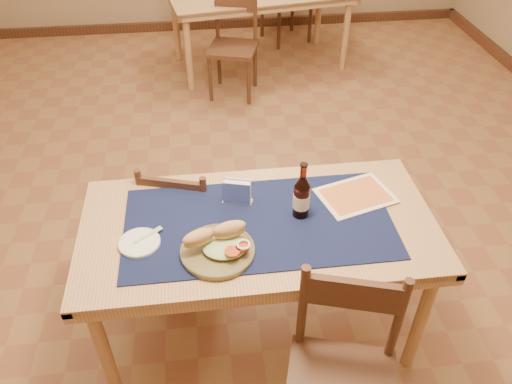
{
  "coord_description": "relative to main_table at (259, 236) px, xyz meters",
  "views": [
    {
      "loc": [
        -0.21,
        -2.43,
        2.28
      ],
      "look_at": [
        0.0,
        -0.7,
        0.85
      ],
      "focal_mm": 35.0,
      "sensor_mm": 36.0,
      "label": 1
    }
  ],
  "objects": [
    {
      "name": "room",
      "position": [
        0.0,
        0.8,
        0.73
      ],
      "size": [
        6.04,
        7.04,
        2.84
      ],
      "color": "olive",
      "rests_on": "ground"
    },
    {
      "name": "chair_main_far",
      "position": [
        -0.35,
        0.44,
        -0.24
      ],
      "size": [
        0.48,
        0.48,
        0.83
      ],
      "color": "#472719",
      "rests_on": "ground"
    },
    {
      "name": "beer_bottle",
      "position": [
        0.2,
        0.03,
        0.19
      ],
      "size": [
        0.08,
        0.08,
        0.28
      ],
      "color": "#3F140B",
      "rests_on": "placemat"
    },
    {
      "name": "chair_main_near",
      "position": [
        0.25,
        -0.64,
        -0.19
      ],
      "size": [
        0.53,
        0.53,
        0.92
      ],
      "color": "#472719",
      "rests_on": "ground"
    },
    {
      "name": "placemat",
      "position": [
        0.0,
        0.0,
        0.09
      ],
      "size": [
        1.2,
        0.6,
        0.01
      ],
      "primitive_type": "cube",
      "color": "#111A3E",
      "rests_on": "main_table"
    },
    {
      "name": "main_table",
      "position": [
        0.0,
        0.0,
        0.0
      ],
      "size": [
        1.6,
        0.8,
        0.75
      ],
      "color": "tan",
      "rests_on": "ground"
    },
    {
      "name": "napkin_holder",
      "position": [
        -0.08,
        0.15,
        0.15
      ],
      "size": [
        0.15,
        0.08,
        0.12
      ],
      "color": "silver",
      "rests_on": "placemat"
    },
    {
      "name": "fork",
      "position": [
        -0.48,
        -0.03,
        0.1
      ],
      "size": [
        0.12,
        0.1,
        0.0
      ],
      "color": "#7DD474",
      "rests_on": "side_plate"
    },
    {
      "name": "side_plate",
      "position": [
        -0.52,
        -0.07,
        0.1
      ],
      "size": [
        0.18,
        0.18,
        0.01
      ],
      "color": "silver",
      "rests_on": "placemat"
    },
    {
      "name": "sandwich_plate",
      "position": [
        -0.19,
        -0.16,
        0.12
      ],
      "size": [
        0.32,
        0.32,
        0.12
      ],
      "color": "brown",
      "rests_on": "placemat"
    },
    {
      "name": "menu_card",
      "position": [
        0.48,
        0.13,
        0.09
      ],
      "size": [
        0.4,
        0.33,
        0.01
      ],
      "color": "beige",
      "rests_on": "placemat"
    },
    {
      "name": "chair_back_near",
      "position": [
        0.11,
        2.67,
        -0.21
      ],
      "size": [
        0.51,
        0.51,
        0.89
      ],
      "color": "#472719",
      "rests_on": "ground"
    },
    {
      "name": "baseboard",
      "position": [
        0.0,
        0.8,
        -0.62
      ],
      "size": [
        6.0,
        7.0,
        0.1
      ],
      "color": "#472719",
      "rests_on": "ground"
    }
  ]
}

